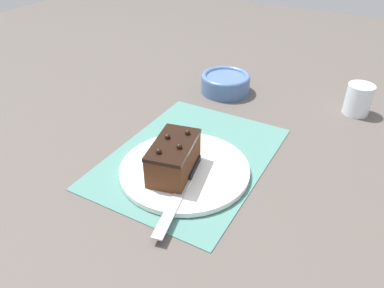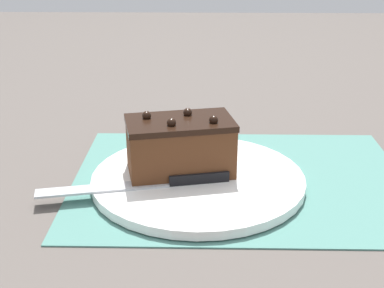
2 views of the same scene
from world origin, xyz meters
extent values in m
plane|color=#544C47|center=(0.00, 0.00, 0.00)|extent=(3.00, 3.00, 0.00)
cube|color=slate|center=(0.00, 0.00, 0.00)|extent=(0.46, 0.34, 0.00)
cylinder|color=white|center=(-0.06, -0.02, 0.01)|extent=(0.29, 0.29, 0.01)
cube|color=#512D19|center=(-0.08, -0.01, 0.05)|extent=(0.15, 0.11, 0.07)
cube|color=black|center=(-0.08, -0.01, 0.09)|extent=(0.15, 0.11, 0.01)
sphere|color=black|center=(-0.13, 0.00, 0.09)|extent=(0.01, 0.01, 0.01)
sphere|color=black|center=(-0.09, -0.03, 0.09)|extent=(0.01, 0.01, 0.01)
sphere|color=black|center=(-0.07, 0.01, 0.09)|extent=(0.01, 0.01, 0.01)
sphere|color=black|center=(-0.04, -0.02, 0.09)|extent=(0.01, 0.01, 0.01)
cube|color=black|center=(-0.06, -0.04, 0.02)|extent=(0.08, 0.04, 0.01)
cube|color=#B7BABF|center=(-0.18, -0.06, 0.02)|extent=(0.17, 0.06, 0.00)
camera|label=1|loc=(-0.62, -0.35, 0.52)|focal=35.00mm
camera|label=2|loc=(-0.05, -0.67, 0.33)|focal=50.00mm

